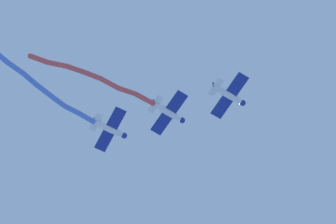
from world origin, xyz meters
TOP-DOWN VIEW (x-y plane):
  - airplane_lead at (0.55, -4.25)m, footprint 7.20×5.59m
  - airplane_left_wing at (-7.87, -6.55)m, footprint 7.24×5.61m
  - smoke_trail_left_wing at (-13.24, -16.72)m, footprint 10.05×15.82m
  - airplane_right_wing at (-16.29, -8.85)m, footprint 7.07×5.54m
  - smoke_trail_right_wing at (-20.59, -20.21)m, footprint 6.22×19.20m

SIDE VIEW (x-z plane):
  - smoke_trail_left_wing at x=-13.24m, z-range 87.50..90.00m
  - airplane_lead at x=0.55m, z-range 88.70..90.52m
  - smoke_trail_right_wing at x=-20.59m, z-range 89.01..90.57m
  - airplane_left_wing at x=-7.87m, z-range 88.95..90.77m
  - airplane_right_wing at x=-16.29m, z-range 89.20..91.02m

